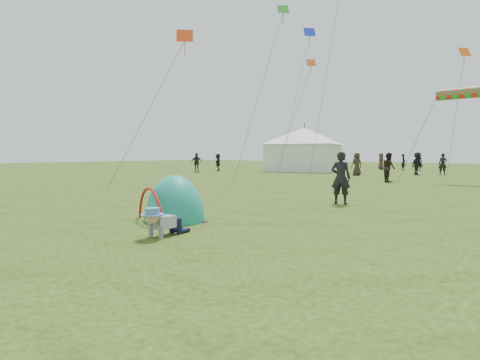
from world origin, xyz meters
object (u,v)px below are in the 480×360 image
Objects in this scene: event_marquee at (304,148)px; popup_tent at (175,220)px; crawling_toddler at (161,221)px; standing_adult at (341,178)px.

popup_tent is at bearing -81.34° from event_marquee.
crawling_toddler is 1.89m from popup_tent.
popup_tent is 5.88m from standing_adult.
standing_adult is (0.73, 6.90, 0.56)m from crawling_toddler.
crawling_toddler is at bearing 72.91° from standing_adult.
standing_adult is at bearing 81.83° from crawling_toddler.
standing_adult is 24.29m from event_marquee.
event_marquee is (-12.12, 27.47, 1.94)m from crawling_toddler.
standing_adult reaches higher than popup_tent.
crawling_toddler is at bearing -80.24° from event_marquee.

